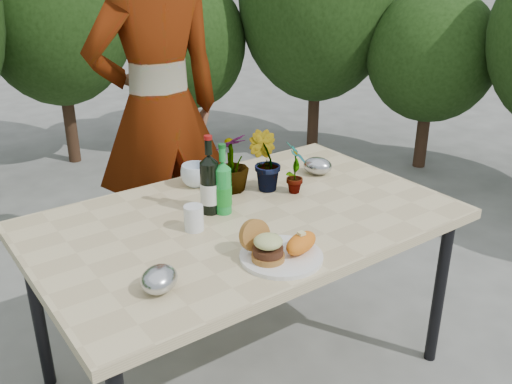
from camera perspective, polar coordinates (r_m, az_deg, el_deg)
ground at (r=2.62m, az=-1.07°, el=-17.33°), size 80.00×80.00×0.00m
patio_table at (r=2.23m, az=-1.20°, el=-3.75°), size 1.60×1.00×0.75m
shrub_hedge at (r=3.40m, az=-14.94°, el=13.43°), size 6.98×5.06×2.25m
dinner_plate at (r=1.91m, az=2.54°, el=-6.46°), size 0.28×0.28×0.01m
burger_stack at (r=1.87m, az=0.88°, el=-5.32°), size 0.11×0.16×0.11m
sweet_potato at (r=1.92m, az=4.53°, el=-5.10°), size 0.17×0.12×0.06m
grilled_veg at (r=1.98m, az=1.28°, el=-4.72°), size 0.08×0.05×0.03m
wine_bottle at (r=2.19m, az=-4.66°, el=0.71°), size 0.08×0.08×0.31m
sparkling_water at (r=2.19m, az=-3.31°, el=0.39°), size 0.07×0.07×0.28m
plastic_cup at (r=2.09m, az=-6.24°, el=-2.60°), size 0.07×0.07×0.09m
seedling_left at (r=2.37m, az=3.94°, el=2.43°), size 0.14×0.14×0.23m
seedling_mid at (r=2.39m, az=0.87°, el=3.08°), size 0.16×0.17×0.25m
seedling_right at (r=2.38m, az=-2.38°, el=2.95°), size 0.17×0.17×0.25m
blue_bowl at (r=2.47m, az=-6.10°, el=1.67°), size 0.16×0.16×0.10m
foil_packet_left at (r=1.76m, az=-9.66°, el=-8.59°), size 0.17×0.17×0.08m
foil_packet_right at (r=2.60m, az=6.17°, el=2.62°), size 0.16×0.17×0.08m
person at (r=2.89m, az=-9.70°, el=7.99°), size 0.73×0.51×1.91m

